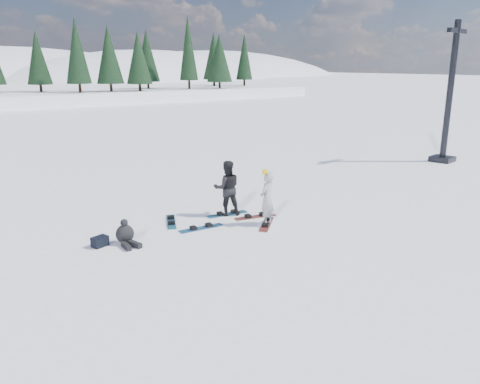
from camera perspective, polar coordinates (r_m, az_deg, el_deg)
name	(u,v)px	position (r m, az deg, el deg)	size (l,w,h in m)	color
ground	(280,219)	(16.25, 4.88, -3.28)	(420.00, 420.00, 0.00)	white
lift_tower	(448,106)	(27.65, 24.05, 9.53)	(2.03, 1.28, 7.36)	black
snowboarder_woman	(267,198)	(15.37, 3.31, -0.79)	(0.78, 0.67, 1.95)	#A5A5AA
snowboarder_man	(227,188)	(16.37, -1.59, 0.49)	(0.95, 0.74, 1.96)	black
seated_rider	(126,235)	(14.31, -13.78, -5.06)	(0.60, 0.93, 0.76)	black
gear_bag	(100,241)	(14.37, -16.72, -5.80)	(0.45, 0.30, 0.30)	black
snowboard_woman	(267,224)	(15.64, 3.26, -3.94)	(1.50, 0.28, 0.03)	maroon
snowboard_man	(227,214)	(16.64, -1.57, -2.72)	(1.50, 0.28, 0.03)	#19678B
snowboard_loose_a	(171,222)	(16.01, -8.39, -3.62)	(1.50, 0.28, 0.03)	#196C89
snowboard_loose_c	(201,228)	(15.30, -4.76, -4.42)	(1.50, 0.28, 0.03)	#1A5C94
snowboard_loose_b	(255,217)	(16.37, 1.87, -3.04)	(1.50, 0.28, 0.03)	maroon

